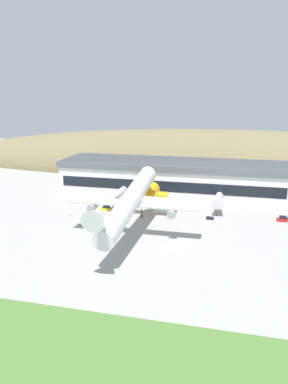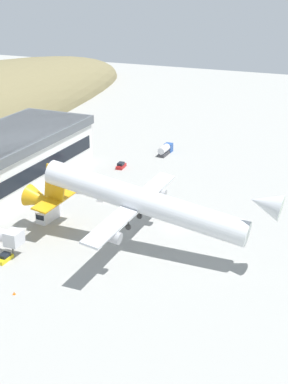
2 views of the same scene
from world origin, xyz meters
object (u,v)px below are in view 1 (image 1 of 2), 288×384
Objects in this scene: service_car_2 at (284,219)px; service_car_1 at (106,208)px; service_car_0 at (209,220)px; fuel_truck at (163,208)px; cargo_airplane at (131,201)px; traffic_cone_0 at (70,215)px; jetway_1 at (218,201)px; terminal_building at (173,176)px; jetway_0 at (117,196)px.

service_car_1 is at bearing -177.84° from service_car_2.
service_car_0 is 0.67× the size of fuel_truck.
service_car_1 is (-15.17, 21.96, -9.69)m from cargo_airplane.
service_car_0 is at bearing 6.48° from traffic_cone_0.
jetway_1 is at bearing 18.47° from traffic_cone_0.
terminal_building is at bearing 120.48° from service_car_0.
jetway_0 reaches higher than service_car_1.
jetway_0 is at bearing 49.57° from traffic_cone_0.
service_car_1 is (-18.57, -23.94, -7.04)m from terminal_building.
service_car_0 is at bearing -14.53° from jetway_0.
cargo_airplane reaches higher than traffic_cone_0.
service_car_0 is (32.53, -8.43, -3.37)m from jetway_0.
jetway_0 is 4.20× the size of service_car_1.
fuel_truck is at bearing -7.89° from jetway_0.
jetway_0 is 18.02m from traffic_cone_0.
jetway_0 is 6.19m from service_car_1.
fuel_truck is (-15.55, 6.08, 0.89)m from service_car_0.
traffic_cone_0 is (-43.96, -4.99, -0.34)m from service_car_0.
cargo_airplane is (12.76, -26.53, 6.28)m from jetway_0.
service_car_1 is at bearing -170.03° from jetway_1.
service_car_0 is (19.77, 18.10, -9.64)m from cargo_airplane.
service_car_0 is at bearing -164.81° from service_car_2.
jetway_1 is (34.50, 1.92, -0.00)m from jetway_0.
service_car_1 is (-36.91, -6.49, -3.41)m from jetway_1.
service_car_2 reaches higher than traffic_cone_0.
fuel_truck is (19.38, 2.22, 0.94)m from service_car_1.
terminal_building is 25.58m from jetway_1.
cargo_airplane reaches higher than jetway_0.
service_car_2 is (20.15, -4.34, -3.31)m from jetway_1.
service_car_2 is (41.89, 24.10, -9.59)m from cargo_airplane.
traffic_cone_0 is (-11.43, -13.42, -3.71)m from jetway_0.
traffic_cone_0 is (-45.94, -15.34, -3.71)m from jetway_1.
traffic_cone_0 is (-9.02, -8.85, -0.30)m from service_car_1.
service_car_0 is 1.16× the size of service_car_1.
cargo_airplane is 28.39m from service_car_1.
jetway_0 and jetway_1 have the same top height.
jetway_1 is (18.34, -17.46, -3.63)m from terminal_building.
terminal_building is 146.83× the size of traffic_cone_0.
jetway_1 is at bearing 79.18° from service_car_0.
jetway_0 reaches higher than service_car_0.
cargo_airplane is (-3.40, -45.90, 2.64)m from terminal_building.
terminal_building reaches higher than service_car_0.
service_car_1 is (-2.41, -4.57, -3.41)m from jetway_0.
fuel_truck is 11.05× the size of traffic_cone_0.
terminal_building is 5.46× the size of jetway_0.
cargo_airplane is 26.05m from fuel_truck.
service_car_0 reaches higher than traffic_cone_0.
service_car_0 is 1.04× the size of service_car_2.
jetway_1 is at bearing -43.58° from terminal_building.
service_car_2 is at bearing 2.16° from service_car_1.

